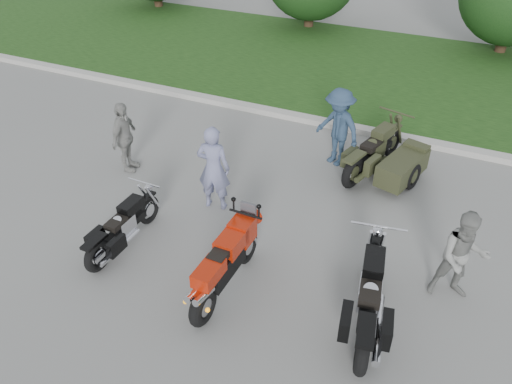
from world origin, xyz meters
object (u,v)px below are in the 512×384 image
at_px(person_stripe, 214,168).
at_px(person_grey, 463,257).
at_px(cruiser_left, 121,230).
at_px(person_back, 124,138).
at_px(person_denim, 338,127).
at_px(sportbike_red, 225,263).
at_px(cruiser_right, 369,301).
at_px(cruiser_sidecar, 389,162).

bearing_deg(person_stripe, person_grey, 163.44).
bearing_deg(person_stripe, cruiser_left, 52.86).
distance_m(cruiser_left, person_back, 2.72).
xyz_separation_m(cruiser_left, person_back, (-1.52, 2.22, 0.40)).
xyz_separation_m(person_stripe, person_denim, (1.70, 2.63, 0.00)).
relative_size(sportbike_red, person_stripe, 1.20).
bearing_deg(cruiser_right, cruiser_sidecar, 88.59).
bearing_deg(sportbike_red, person_grey, 24.38).
height_order(cruiser_left, cruiser_sidecar, cruiser_sidecar).
bearing_deg(person_grey, cruiser_right, -151.44).
bearing_deg(cruiser_sidecar, person_denim, -172.85).
distance_m(sportbike_red, cruiser_sidecar, 4.75).
distance_m(person_denim, person_back, 4.69).
bearing_deg(cruiser_sidecar, person_grey, -44.20).
distance_m(cruiser_left, person_stripe, 2.09).
bearing_deg(person_back, person_grey, -107.78).
bearing_deg(sportbike_red, cruiser_sidecar, 70.28).
distance_m(cruiser_sidecar, person_grey, 3.45).
distance_m(sportbike_red, cruiser_left, 2.21).
bearing_deg(cruiser_right, person_grey, 37.07).
xyz_separation_m(cruiser_right, person_grey, (1.13, 1.19, 0.32)).
bearing_deg(person_back, cruiser_right, -119.90).
xyz_separation_m(cruiser_left, person_stripe, (0.92, 1.81, 0.50)).
xyz_separation_m(person_grey, person_back, (-7.10, 0.94, -0.00)).
distance_m(cruiser_right, person_denim, 4.74).
bearing_deg(person_back, cruiser_left, -155.93).
distance_m(cruiser_left, person_denim, 5.17).
height_order(sportbike_red, person_stripe, person_stripe).
relative_size(cruiser_left, person_grey, 1.26).
xyz_separation_m(cruiser_left, person_denim, (2.62, 4.43, 0.50)).
bearing_deg(cruiser_left, sportbike_red, -3.65).
bearing_deg(person_grey, person_stripe, 155.54).
xyz_separation_m(sportbike_red, person_stripe, (-1.27, 2.00, 0.30)).
relative_size(cruiser_left, cruiser_sidecar, 0.85).
xyz_separation_m(cruiser_left, cruiser_sidecar, (3.86, 4.25, 0.04)).
relative_size(sportbike_red, cruiser_right, 0.86).
relative_size(sportbike_red, cruiser_sidecar, 0.90).
relative_size(cruiser_sidecar, person_grey, 1.48).
relative_size(cruiser_sidecar, person_back, 1.49).
distance_m(sportbike_red, person_grey, 3.71).
height_order(cruiser_right, person_denim, person_denim).
bearing_deg(sportbike_red, person_back, 147.86).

